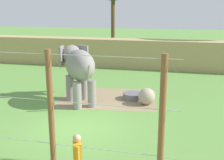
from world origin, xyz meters
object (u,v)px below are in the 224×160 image
elephant (78,67)px  zookeeper (77,159)px  enrichment_ball (147,96)px  water_tub (133,96)px

elephant → zookeeper: elephant is taller
enrichment_ball → zookeeper: (-0.95, -7.78, 0.48)m
elephant → enrichment_ball: 3.94m
elephant → zookeeper: (2.66, -7.34, -1.03)m
zookeeper → water_tub: bearing=89.5°
elephant → enrichment_ball: (3.61, 0.44, -1.51)m
zookeeper → enrichment_ball: bearing=83.1°
elephant → water_tub: size_ratio=3.20×
enrichment_ball → elephant: bearing=-173.1°
zookeeper → water_tub: zookeeper is taller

